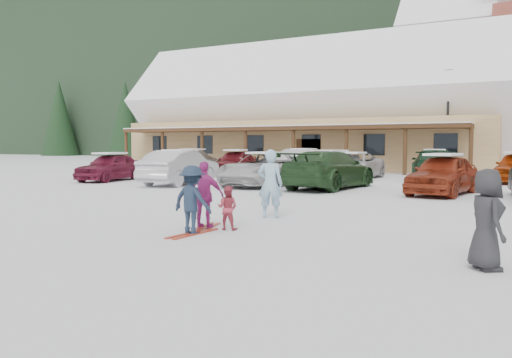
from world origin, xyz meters
The scene contains 23 objects.
ground centered at (0.00, 0.00, 0.00)m, with size 160.00×160.00×0.00m, color white.
forested_hillside centered at (0.00, 85.00, 19.00)m, with size 300.00×70.00×38.00m, color black.
day_lodge centered at (-9.00, 27.96, 3.94)m, with size 29.12×12.50×10.38m.
lamp_post centered at (1.94, 24.22, 3.66)m, with size 0.50×0.25×6.52m.
conifer_0 centered at (-26.00, 30.00, 5.69)m, with size 4.40×4.40×10.20m.
conifer_2 centered at (-30.00, 42.00, 6.83)m, with size 5.28×5.28×12.24m.
adult_skier centered at (0.42, 1.53, 0.85)m, with size 0.62×0.41×1.71m, color #8FB9D2.
toddler_red centered at (0.37, -0.46, 0.47)m, with size 0.46×0.36×0.94m, color #AB3544.
child_navy centered at (0.01, -1.25, 0.70)m, with size 0.91×0.52×1.40m, color #192639.
skis_child_navy centered at (0.01, -1.25, 0.01)m, with size 0.20×1.40×0.03m, color #A32D17.
child_magenta centered at (-0.15, -0.56, 0.73)m, with size 0.86×0.36×1.46m, color #A42778.
skis_child_magenta centered at (-0.15, -0.56, 0.01)m, with size 0.20×1.40×0.03m, color #A32D17.
bystander_dark centered at (5.46, -1.66, 0.74)m, with size 0.72×0.47×1.48m, color #242326.
parked_car_0 centered at (-12.19, 9.20, 0.70)m, with size 1.65×4.10×1.40m, color maroon.
parked_car_1 centered at (-7.74, 8.98, 0.78)m, with size 1.66×4.75×1.57m, color #BCBCC2.
parked_car_2 centered at (-4.05, 10.13, 0.73)m, with size 2.44×5.28×1.47m, color #BABABA.
parked_car_3 centered at (-0.99, 10.06, 0.78)m, with size 2.20×5.41×1.57m, color #21401F.
parked_car_4 centered at (3.49, 9.64, 0.74)m, with size 1.74×4.32×1.47m, color maroon.
parked_car_7 centered at (-13.04, 17.66, 0.76)m, with size 2.12×5.21×1.51m, color gray.
parked_car_8 centered at (-9.06, 16.38, 0.75)m, with size 1.76×4.39×1.49m, color maroon.
parked_car_9 centered at (-5.00, 17.20, 0.78)m, with size 1.66×4.75×1.57m, color #AFAEB3.
parked_car_10 centered at (-1.82, 16.30, 0.70)m, with size 2.31×5.01×1.39m, color silver.
parked_car_11 centered at (2.16, 17.11, 0.78)m, with size 2.18×5.36×1.56m, color #15341F.
Camera 1 is at (5.80, -9.59, 1.83)m, focal length 35.00 mm.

